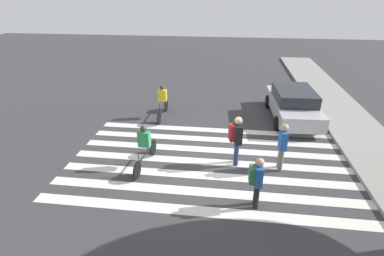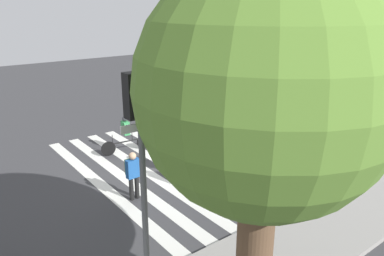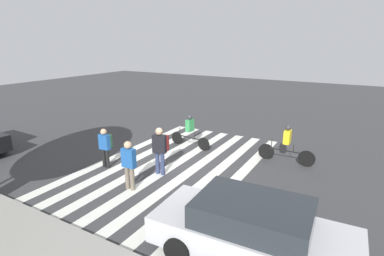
{
  "view_description": "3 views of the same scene",
  "coord_description": "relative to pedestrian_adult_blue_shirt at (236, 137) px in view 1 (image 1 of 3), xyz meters",
  "views": [
    {
      "loc": [
        9.3,
        0.56,
        5.76
      ],
      "look_at": [
        -0.72,
        -0.7,
        0.98
      ],
      "focal_mm": 28.0,
      "sensor_mm": 36.0,
      "label": 1
    },
    {
      "loc": [
        7.24,
        11.07,
        5.92
      ],
      "look_at": [
        -1.01,
        0.31,
        1.4
      ],
      "focal_mm": 35.0,
      "sensor_mm": 36.0,
      "label": 2
    },
    {
      "loc": [
        -6.25,
        9.39,
        4.82
      ],
      "look_at": [
        -0.49,
        -0.61,
        1.48
      ],
      "focal_mm": 28.0,
      "sensor_mm": 36.0,
      "label": 3
    }
  ],
  "objects": [
    {
      "name": "crosswalk_stripes",
      "position": [
        0.03,
        -0.93,
        -1.06
      ],
      "size": [
        5.78,
        10.0,
        0.01
      ],
      "color": "silver",
      "rests_on": "ground_plane"
    },
    {
      "name": "pedestrian_adult_blue_shirt",
      "position": [
        0.0,
        0.0,
        0.0
      ],
      "size": [
        0.54,
        0.49,
        1.82
      ],
      "rotation": [
        0.0,
        0.0,
        0.22
      ],
      "color": "navy",
      "rests_on": "ground_plane"
    },
    {
      "name": "pedestrian_adult_yellow_jacket",
      "position": [
        0.17,
        1.55,
        -0.09
      ],
      "size": [
        0.48,
        0.26,
        1.72
      ],
      "rotation": [
        0.0,
        0.0,
        3.17
      ],
      "color": "#6B6051",
      "rests_on": "ground_plane"
    },
    {
      "name": "cyclist_mid_street",
      "position": [
        0.56,
        -3.11,
        -0.2
      ],
      "size": [
        2.17,
        0.42,
        1.57
      ],
      "rotation": [
        0.0,
        0.0,
        -0.1
      ],
      "color": "black",
      "rests_on": "ground_plane"
    },
    {
      "name": "car_parked_silver_sedan",
      "position": [
        -4.48,
        2.73,
        -0.32
      ],
      "size": [
        4.64,
        2.17,
        1.45
      ],
      "rotation": [
        0.0,
        0.0,
        0.04
      ],
      "color": "#B7B7BC",
      "rests_on": "ground_plane"
    },
    {
      "name": "ground_plane",
      "position": [
        0.03,
        -0.93,
        -1.06
      ],
      "size": [
        60.0,
        60.0,
        0.0
      ],
      "primitive_type": "plane",
      "color": "#38383A"
    },
    {
      "name": "pedestrian_child_with_backpack",
      "position": [
        2.25,
        0.56,
        -0.13
      ],
      "size": [
        0.45,
        0.38,
        1.59
      ],
      "rotation": [
        0.0,
        0.0,
        0.03
      ],
      "color": "black",
      "rests_on": "ground_plane"
    },
    {
      "name": "cyclist_far_lane",
      "position": [
        -3.82,
        -3.44,
        -0.2
      ],
      "size": [
        2.3,
        0.4,
        1.62
      ],
      "rotation": [
        0.0,
        0.0,
        -0.0
      ],
      "color": "black",
      "rests_on": "ground_plane"
    }
  ]
}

